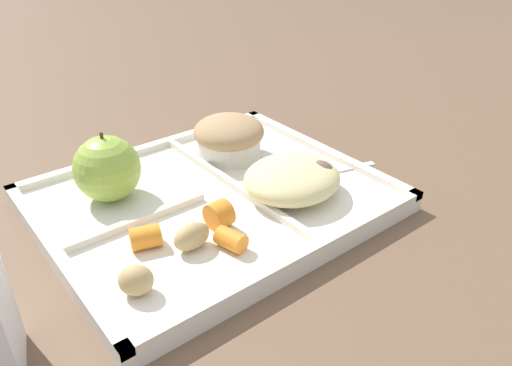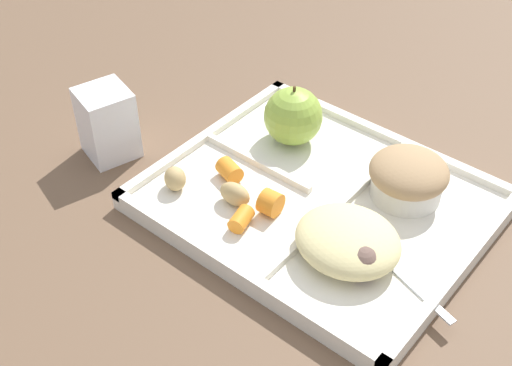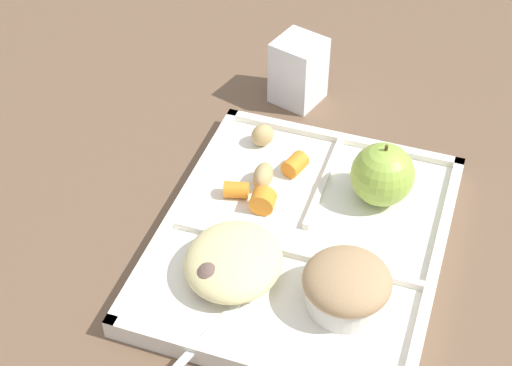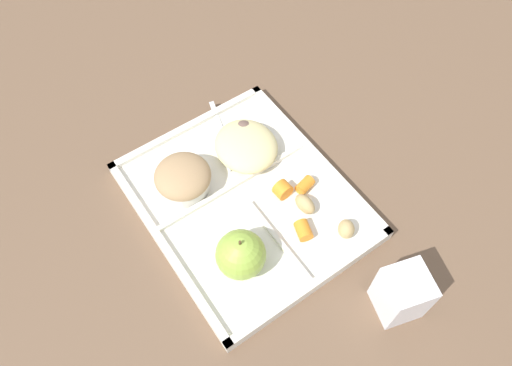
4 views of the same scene
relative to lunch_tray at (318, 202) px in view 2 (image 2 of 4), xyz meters
The scene contains 16 objects.
ground 0.01m from the lunch_tray, ahead, with size 6.00×6.00×0.00m, color brown.
lunch_tray is the anchor object (origin of this frame).
green_apple 0.12m from the lunch_tray, 143.23° to the left, with size 0.07×0.07×0.08m.
bran_muffin 0.10m from the lunch_tray, 42.26° to the left, with size 0.09×0.09×0.05m.
carrot_slice_near_corner 0.11m from the lunch_tray, 158.87° to the right, with size 0.02×0.02×0.03m, color orange.
carrot_slice_tilted 0.06m from the lunch_tray, 116.20° to the right, with size 0.03×0.03×0.02m, color orange.
carrot_slice_back 0.10m from the lunch_tray, 112.89° to the right, with size 0.02×0.02×0.03m, color orange.
potato_chunk_small 0.10m from the lunch_tray, 134.74° to the right, with size 0.04×0.02×0.03m, color tan.
potato_chunk_golden 0.16m from the lunch_tray, 146.11° to the right, with size 0.03×0.02×0.03m, color tan.
egg_noodle_pile 0.09m from the lunch_tray, 36.02° to the right, with size 0.11×0.10×0.04m, color beige.
meatball_center 0.09m from the lunch_tray, 35.66° to the right, with size 0.04×0.04×0.04m, color #755B4C.
meatball_side 0.12m from the lunch_tray, 33.71° to the right, with size 0.04×0.04×0.04m, color brown.
meatball_back 0.09m from the lunch_tray, 41.33° to the right, with size 0.03×0.03×0.03m, color #755B4C.
meatball_front 0.09m from the lunch_tray, 35.89° to the right, with size 0.04×0.04×0.04m, color brown.
plastic_fork 0.12m from the lunch_tray, 18.05° to the right, with size 0.15×0.06×0.00m.
milk_carton 0.27m from the lunch_tray, 162.25° to the right, with size 0.06×0.06×0.09m, color white.
Camera 2 is at (0.30, -0.47, 0.52)m, focal length 47.58 mm.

